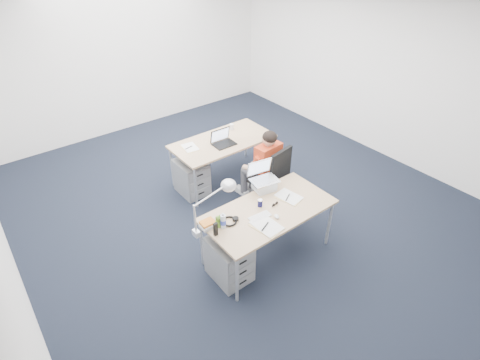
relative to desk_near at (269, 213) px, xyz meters
The scene contains 24 objects.
floor 1.26m from the desk_near, 69.39° to the left, with size 7.00×7.00×0.00m, color black.
room 1.48m from the desk_near, 69.39° to the left, with size 6.02×7.02×2.80m.
desk_near is the anchor object (origin of this frame).
desk_far 1.81m from the desk_near, 72.06° to the left, with size 1.60×0.80×0.73m.
office_chair 1.08m from the desk_near, 47.62° to the left, with size 0.74×0.74×1.02m.
seated_person 1.14m from the desk_near, 54.12° to the left, with size 0.40×0.69×1.22m.
drawer_pedestal_near 0.73m from the desk_near, behind, with size 0.40×0.50×0.55m, color gray.
drawer_pedestal_far 1.79m from the desk_near, 91.36° to the left, with size 0.40×0.50×0.55m, color gray.
silver_laptop 0.47m from the desk_near, 57.18° to the left, with size 0.34×0.27×0.36m, color silver, non-canonical shape.
wireless_keyboard 0.19m from the desk_near, 167.36° to the right, with size 0.27×0.11×0.01m, color white.
computer_mouse 0.18m from the desk_near, 98.58° to the right, with size 0.05×0.08×0.03m, color white.
headphones 0.52m from the desk_near, 168.03° to the left, with size 0.23×0.18×0.04m, color black, non-canonical shape.
can_koozie 0.16m from the desk_near, 109.94° to the left, with size 0.06×0.06×0.10m, color #151441.
water_bottle 0.64m from the desk_near, behind, with size 0.06×0.06×0.20m, color silver.
bear_figurine 0.67m from the desk_near, 169.14° to the left, with size 0.08×0.06×0.16m, color #3F7A20, non-canonical shape.
book_stack 0.77m from the desk_near, 165.77° to the left, with size 0.17×0.13×0.08m, color silver.
cordless_phone 0.76m from the desk_near, behind, with size 0.05×0.03×0.17m, color black.
papers_left 0.31m from the desk_near, 136.49° to the right, with size 0.24×0.34×0.01m, color #DEC180.
papers_right 0.35m from the desk_near, ahead, with size 0.22×0.31×0.01m, color #DEC180.
sunglasses 0.13m from the desk_near, ahead, with size 0.11×0.05×0.02m, color black, non-canonical shape.
desk_lamp 0.83m from the desk_near, 168.63° to the left, with size 0.50×0.18×0.57m, color silver, non-canonical shape.
dark_laptop 1.69m from the desk_near, 72.64° to the left, with size 0.33×0.32×0.24m, color black, non-canonical shape.
far_cup 2.14m from the desk_near, 65.23° to the left, with size 0.07×0.07×0.10m, color white.
far_papers 1.84m from the desk_near, 89.17° to the left, with size 0.20×0.28×0.01m, color white.
Camera 1 is at (-2.76, -3.51, 3.56)m, focal length 28.00 mm.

